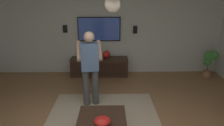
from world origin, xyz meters
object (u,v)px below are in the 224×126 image
at_px(bowl, 102,121).
at_px(remote_white, 102,124).
at_px(vase_round, 106,54).
at_px(media_console, 99,67).
at_px(person_standing, 90,65).
at_px(wall_speaker_right, 65,29).
at_px(tv, 99,29).
at_px(wall_speaker_left, 135,30).
at_px(potted_plant_short, 210,59).

distance_m(bowl, remote_white, 0.05).
bearing_deg(remote_white, vase_round, 93.76).
xyz_separation_m(media_console, remote_white, (-3.05, -0.18, 0.14)).
relative_size(person_standing, vase_round, 7.45).
bearing_deg(wall_speaker_right, vase_round, -101.12).
distance_m(tv, wall_speaker_left, 1.08).
distance_m(remote_white, wall_speaker_right, 3.64).
height_order(remote_white, wall_speaker_right, wall_speaker_right).
bearing_deg(wall_speaker_right, potted_plant_short, -96.17).
height_order(media_console, bowl, media_console).
bearing_deg(vase_round, bowl, 179.50).
height_order(tv, potted_plant_short, tv).
bearing_deg(vase_round, media_console, 93.53).
xyz_separation_m(person_standing, wall_speaker_right, (1.98, 0.90, 0.45)).
xyz_separation_m(remote_white, vase_round, (3.06, -0.03, 0.25)).
xyz_separation_m(tv, potted_plant_short, (-0.45, -3.23, -0.81)).
bearing_deg(wall_speaker_right, person_standing, -155.51).
bearing_deg(wall_speaker_right, wall_speaker_left, -90.00).
bearing_deg(wall_speaker_left, vase_round, 105.63).
bearing_deg(remote_white, bowl, -9.20).
bearing_deg(media_console, vase_round, 93.53).
distance_m(media_console, bowl, 3.06).
height_order(tv, vase_round, tv).
bearing_deg(bowl, potted_plant_short, -46.89).
relative_size(media_console, person_standing, 1.04).
height_order(person_standing, wall_speaker_left, person_standing).
relative_size(media_console, bowl, 6.52).
xyz_separation_m(bowl, wall_speaker_left, (3.30, -0.89, 0.90)).
xyz_separation_m(media_console, vase_round, (0.01, -0.21, 0.39)).
distance_m(tv, potted_plant_short, 3.36).
height_order(potted_plant_short, bowl, potted_plant_short).
distance_m(media_console, potted_plant_short, 3.25).
height_order(bowl, wall_speaker_right, wall_speaker_right).
distance_m(potted_plant_short, vase_round, 3.02).
distance_m(tv, vase_round, 0.78).
distance_m(person_standing, remote_white, 1.45).
bearing_deg(person_standing, vase_round, -18.56).
height_order(tv, wall_speaker_right, tv).
relative_size(tv, remote_white, 8.46).
bearing_deg(potted_plant_short, person_standing, 114.45).
xyz_separation_m(person_standing, potted_plant_short, (1.52, -3.34, -0.36)).
bearing_deg(wall_speaker_left, bowl, 164.98).
height_order(media_console, wall_speaker_right, wall_speaker_right).
xyz_separation_m(tv, wall_speaker_right, (0.01, 1.01, 0.01)).
distance_m(person_standing, bowl, 1.44).
relative_size(person_standing, wall_speaker_right, 7.45).
relative_size(bowl, wall_speaker_right, 1.18).
bearing_deg(potted_plant_short, bowl, 133.11).
bearing_deg(remote_white, wall_speaker_left, 79.25).
relative_size(remote_white, wall_speaker_left, 0.68).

